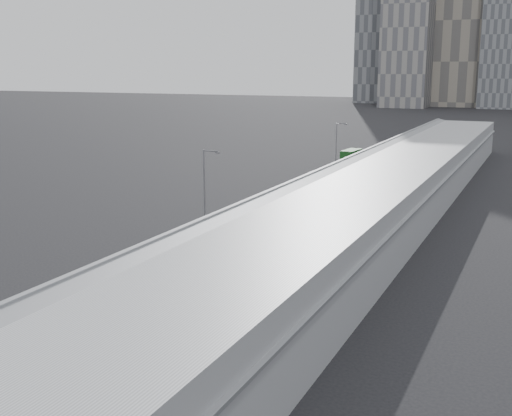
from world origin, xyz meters
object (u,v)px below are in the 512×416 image
Objects in this scene: bus_1 at (99,311)px; shipping_container at (351,156)px; street_lamp_near at (206,186)px; suv at (392,145)px; bus_2 at (210,247)px; bus_4 at (308,198)px; bus_8 at (402,149)px; bus_6 at (368,168)px; bus_7 at (385,157)px; street_lamp_far at (337,144)px; bus_5 at (340,180)px; bus_3 at (271,220)px.

bus_1 is 88.89m from shipping_container.
bus_1 reaches higher than shipping_container.
street_lamp_near reaches higher than suv.
bus_2 is 0.90× the size of bus_4.
bus_6 is at bearing -85.01° from bus_8.
street_lamp_far is at bearing -123.34° from bus_7.
bus_4 is 29.63m from bus_6.
bus_5 is at bearing -92.96° from bus_7.
bus_8 reaches higher than bus_7.
bus_3 is 2.12× the size of shipping_container.
suv is (-5.17, 29.30, -0.94)m from bus_7.
bus_4 is at bearing -87.56° from bus_5.
bus_5 is at bearing 83.99° from bus_2.
bus_3 is 0.92× the size of bus_8.
bus_8 is at bearing 86.14° from bus_6.
bus_1 is 0.87× the size of bus_4.
bus_8 is at bearing 63.27° from shipping_container.
street_lamp_near is at bearing 115.05° from bus_2.
bus_4 is 1.03× the size of bus_7.
bus_8 is 73.94m from street_lamp_near.
bus_1 reaches higher than bus_6.
street_lamp_near reaches higher than bus_8.
bus_1 is at bearing -85.14° from bus_8.
bus_4 is at bearing 93.00° from bus_3.
bus_1 reaches higher than suv.
bus_2 is 12.31m from street_lamp_near.
bus_5 is (-0.65, 28.15, 0.13)m from bus_3.
bus_6 is 0.86× the size of bus_8.
shipping_container is (-7.71, 58.09, -0.31)m from bus_3.
bus_4 is (-0.28, 12.98, 0.13)m from bus_3.
bus_7 is (-0.36, 13.50, 0.19)m from bus_6.
street_lamp_far is (-6.50, -25.10, 3.39)m from bus_8.
bus_8 is at bearing 94.47° from bus_4.
bus_7 reaches higher than bus_6.
bus_2 is 0.90× the size of bus_8.
bus_3 is at bearing -93.80° from bus_6.
bus_4 reaches higher than bus_2.
bus_1 is 0.88× the size of bus_5.
bus_6 is at bearing -60.11° from shipping_container.
bus_5 is 14.47m from bus_6.
bus_4 is 57.72m from bus_8.
bus_7 is at bearing -86.26° from bus_8.
bus_4 reaches higher than bus_7.
bus_3 reaches higher than suv.
bus_6 is at bearing -62.11° from suv.
bus_5 is 31.83m from street_lamp_near.
street_lamp_far reaches higher than suv.
street_lamp_near is (-6.52, -15.83, 3.72)m from bus_4.
bus_2 is at bearing -89.19° from bus_5.
bus_8 is 2.31× the size of shipping_container.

